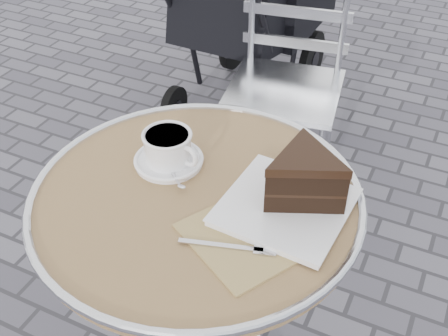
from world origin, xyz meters
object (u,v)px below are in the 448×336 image
at_px(baby_stroller, 254,4).
at_px(cafe_table, 198,248).
at_px(bistro_chair, 291,56).
at_px(cappuccino_set, 169,151).
at_px(cake_plate_set, 299,185).

bearing_deg(baby_stroller, cafe_table, -69.80).
bearing_deg(bistro_chair, baby_stroller, 115.84).
bearing_deg(cappuccino_set, cake_plate_set, 7.05).
distance_m(cafe_table, cake_plate_set, 0.31).
bearing_deg(cake_plate_set, cappuccino_set, -179.17).
relative_size(cake_plate_set, bistro_chair, 0.43).
bearing_deg(bistro_chair, cappuccino_set, -97.04).
height_order(cappuccino_set, baby_stroller, baby_stroller).
distance_m(bistro_chair, baby_stroller, 0.64).
bearing_deg(cafe_table, cake_plate_set, 14.87).
relative_size(cappuccino_set, bistro_chair, 0.18).
height_order(cappuccino_set, bistro_chair, bistro_chair).
distance_m(cappuccino_set, bistro_chair, 0.97).
height_order(cake_plate_set, baby_stroller, baby_stroller).
relative_size(cafe_table, bistro_chair, 0.83).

